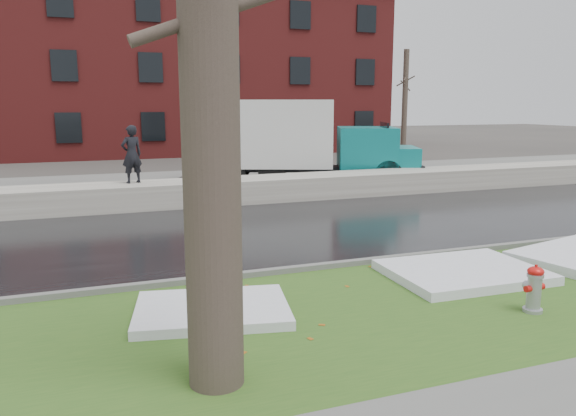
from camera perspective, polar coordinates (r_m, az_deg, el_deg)
name	(u,v)px	position (r m, az deg, el deg)	size (l,w,h in m)	color
ground	(352,286)	(9.73, 6.47, -7.89)	(120.00, 120.00, 0.00)	#47423D
verge	(389,310)	(8.69, 10.26, -10.14)	(60.00, 4.50, 0.04)	#2C521B
road	(268,230)	(13.73, -2.07, -2.28)	(60.00, 7.00, 0.03)	black
parking_lot	(197,184)	(21.83, -9.18, 2.40)	(60.00, 9.00, 0.03)	slate
curb	(327,266)	(10.56, 4.01, -5.95)	(60.00, 0.15, 0.14)	slate
snowbank	(225,191)	(17.63, -6.42, 1.72)	(60.00, 1.60, 0.75)	#B6B2A6
brick_building	(173,74)	(38.75, -11.59, 13.23)	(26.00, 12.00, 10.00)	maroon
bg_tree_center	(40,99)	(34.25, -23.91, 10.13)	(1.40, 1.62, 6.50)	brown
bg_tree_right	(405,99)	(38.03, 11.79, 10.76)	(1.40, 1.62, 6.50)	brown
fire_hydrant	(534,287)	(9.06, 23.73, -7.34)	(0.35, 0.30, 0.72)	#999BA1
tree	(208,24)	(5.85, -8.13, 18.01)	(1.57, 1.87, 7.54)	brown
box_truck	(293,140)	(21.56, 0.47, 6.93)	(9.51, 5.09, 3.21)	black
worker	(132,154)	(17.16, -15.60, 5.28)	(0.62, 0.41, 1.70)	black
snow_patch_near	(463,272)	(10.51, 17.36, -6.23)	(2.60, 2.00, 0.16)	silver
snow_patch_far	(212,310)	(8.38, -7.70, -10.21)	(2.20, 1.60, 0.14)	silver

